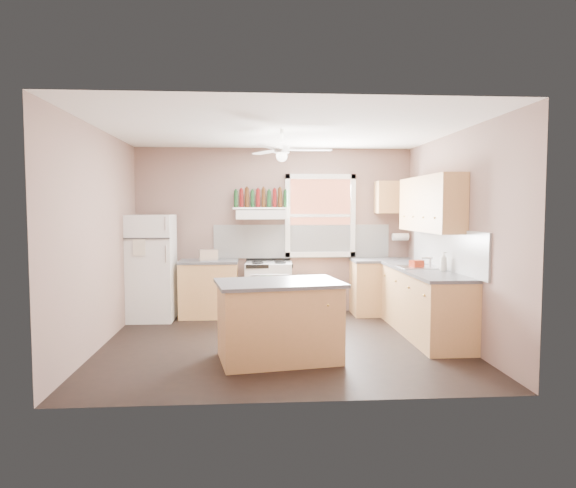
{
  "coord_description": "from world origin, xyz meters",
  "views": [
    {
      "loc": [
        -0.37,
        -6.43,
        1.72
      ],
      "look_at": [
        0.1,
        0.3,
        1.25
      ],
      "focal_mm": 32.0,
      "sensor_mm": 36.0,
      "label": 1
    }
  ],
  "objects": [
    {
      "name": "soap_bottle",
      "position": [
        2.13,
        0.09,
        1.02
      ],
      "size": [
        0.11,
        0.11,
        0.25
      ],
      "primitive_type": "imported",
      "rotation": [
        0.0,
        0.0,
        1.73
      ],
      "color": "silver",
      "rests_on": "counter_right"
    },
    {
      "name": "upper_cabinet_right",
      "position": [
        2.08,
        0.5,
        1.78
      ],
      "size": [
        0.33,
        1.8,
        0.76
      ],
      "primitive_type": "cube",
      "color": "tan",
      "rests_on": "wall_right"
    },
    {
      "name": "ceiling_fan_hub",
      "position": [
        0.0,
        0.0,
        2.45
      ],
      "size": [
        0.2,
        0.2,
        0.08
      ],
      "primitive_type": "cylinder",
      "color": "white",
      "rests_on": "ceiling"
    },
    {
      "name": "window_frame",
      "position": [
        0.75,
        1.96,
        1.6
      ],
      "size": [
        1.16,
        0.07,
        1.36
      ],
      "primitive_type": "cube",
      "color": "white",
      "rests_on": "wall_back"
    },
    {
      "name": "window_view",
      "position": [
        0.75,
        1.98,
        1.6
      ],
      "size": [
        1.0,
        0.02,
        1.2
      ],
      "primitive_type": "cube",
      "color": "brown",
      "rests_on": "wall_back"
    },
    {
      "name": "range_hood",
      "position": [
        -0.23,
        1.75,
        1.62
      ],
      "size": [
        0.78,
        0.5,
        0.14
      ],
      "primitive_type": "cube",
      "color": "white",
      "rests_on": "wall_back"
    },
    {
      "name": "backsplash_right",
      "position": [
        2.23,
        0.3,
        1.18
      ],
      "size": [
        0.03,
        2.6,
        0.55
      ],
      "primitive_type": "cube",
      "color": "white",
      "rests_on": "wall_right"
    },
    {
      "name": "wall_left",
      "position": [
        -2.27,
        0.0,
        1.35
      ],
      "size": [
        0.05,
        4.0,
        2.7
      ],
      "primitive_type": "cube",
      "color": "#7B5F54",
      "rests_on": "ground"
    },
    {
      "name": "counter_corner",
      "position": [
        1.75,
        1.7,
        0.88
      ],
      "size": [
        1.02,
        0.62,
        0.04
      ],
      "primitive_type": "cube",
      "color": "#454648",
      "rests_on": "base_cabinet_corner"
    },
    {
      "name": "paper_towel",
      "position": [
        2.07,
        1.86,
        1.25
      ],
      "size": [
        0.26,
        0.12,
        0.12
      ],
      "primitive_type": "cylinder",
      "rotation": [
        0.0,
        1.57,
        0.0
      ],
      "color": "white",
      "rests_on": "wall_back"
    },
    {
      "name": "wall_right",
      "position": [
        2.27,
        0.0,
        1.35
      ],
      "size": [
        0.05,
        4.0,
        2.7
      ],
      "primitive_type": "cube",
      "color": "#7B5F54",
      "rests_on": "ground"
    },
    {
      "name": "cart",
      "position": [
        0.55,
        1.75,
        0.27
      ],
      "size": [
        0.61,
        0.49,
        0.54
      ],
      "primitive_type": "cube",
      "rotation": [
        0.0,
        0.0,
        0.28
      ],
      "color": "tan",
      "rests_on": "floor"
    },
    {
      "name": "sink",
      "position": [
        1.94,
        0.5,
        0.9
      ],
      "size": [
        0.55,
        0.45,
        0.03
      ],
      "primitive_type": "cube",
      "color": "silver",
      "rests_on": "counter_right"
    },
    {
      "name": "counter_right",
      "position": [
        1.94,
        0.3,
        0.88
      ],
      "size": [
        0.62,
        2.22,
        0.04
      ],
      "primitive_type": "cube",
      "color": "#454648",
      "rests_on": "base_cabinet_right"
    },
    {
      "name": "floor",
      "position": [
        0.0,
        0.0,
        0.0
      ],
      "size": [
        4.5,
        4.5,
        0.0
      ],
      "primitive_type": "plane",
      "color": "black",
      "rests_on": "ground"
    },
    {
      "name": "faucet",
      "position": [
        2.1,
        0.5,
        0.97
      ],
      "size": [
        0.03,
        0.03,
        0.14
      ],
      "primitive_type": "cylinder",
      "color": "silver",
      "rests_on": "sink"
    },
    {
      "name": "base_cabinet_left",
      "position": [
        -1.06,
        1.7,
        0.43
      ],
      "size": [
        0.9,
        0.6,
        0.86
      ],
      "primitive_type": "cube",
      "color": "tan",
      "rests_on": "floor"
    },
    {
      "name": "wine_bottles",
      "position": [
        -0.23,
        1.87,
        1.88
      ],
      "size": [
        0.86,
        0.06,
        0.31
      ],
      "color": "#143819",
      "rests_on": "bottle_shelf"
    },
    {
      "name": "island_top",
      "position": [
        -0.07,
        -0.71,
        0.88
      ],
      "size": [
        1.51,
        1.12,
        0.04
      ],
      "primitive_type": "cube",
      "rotation": [
        0.0,
        0.0,
        0.17
      ],
      "color": "#454648",
      "rests_on": "island"
    },
    {
      "name": "bottle_shelf",
      "position": [
        -0.23,
        1.87,
        1.72
      ],
      "size": [
        0.9,
        0.26,
        0.03
      ],
      "primitive_type": "cube",
      "color": "white",
      "rests_on": "range_hood"
    },
    {
      "name": "upper_cabinet_corner",
      "position": [
        1.95,
        1.83,
        1.9
      ],
      "size": [
        0.6,
        0.33,
        0.52
      ],
      "primitive_type": "cube",
      "color": "tan",
      "rests_on": "wall_back"
    },
    {
      "name": "base_cabinet_corner",
      "position": [
        1.75,
        1.7,
        0.43
      ],
      "size": [
        1.0,
        0.6,
        0.86
      ],
      "primitive_type": "cube",
      "color": "tan",
      "rests_on": "floor"
    },
    {
      "name": "toaster",
      "position": [
        -1.06,
        1.62,
        0.99
      ],
      "size": [
        0.31,
        0.22,
        0.18
      ],
      "primitive_type": "cube",
      "rotation": [
        0.0,
        0.0,
        0.23
      ],
      "color": "silver",
      "rests_on": "counter_left"
    },
    {
      "name": "red_caddy",
      "position": [
        1.91,
        0.51,
        0.95
      ],
      "size": [
        0.21,
        0.18,
        0.1
      ],
      "primitive_type": "cube",
      "rotation": [
        0.0,
        0.0,
        0.4
      ],
      "color": "#A1260D",
      "rests_on": "counter_right"
    },
    {
      "name": "counter_left",
      "position": [
        -1.06,
        1.7,
        0.88
      ],
      "size": [
        0.92,
        0.62,
        0.04
      ],
      "primitive_type": "cube",
      "color": "#454648",
      "rests_on": "base_cabinet_left"
    },
    {
      "name": "refrigerator",
      "position": [
        -1.92,
        1.52,
        0.81
      ],
      "size": [
        0.69,
        0.67,
        1.62
      ],
      "primitive_type": "cube",
      "rotation": [
        0.0,
        0.0,
        -0.01
      ],
      "color": "white",
      "rests_on": "floor"
    },
    {
      "name": "stove",
      "position": [
        -0.11,
        1.7,
        0.43
      ],
      "size": [
        0.77,
        0.69,
        0.86
      ],
      "primitive_type": "cube",
      "rotation": [
        0.0,
        0.0,
        -0.07
      ],
      "color": "white",
      "rests_on": "floor"
    },
    {
      "name": "wall_back",
      "position": [
        0.0,
        2.02,
        1.35
      ],
      "size": [
        4.5,
        0.05,
        2.7
      ],
      "primitive_type": "cube",
      "color": "#7B5F54",
      "rests_on": "ground"
    },
    {
      "name": "backsplash_back",
      "position": [
        0.45,
        1.99,
        1.18
      ],
      "size": [
        2.9,
        0.03,
        0.55
      ],
      "primitive_type": "cube",
      "color": "white",
      "rests_on": "wall_back"
    },
    {
      "name": "base_cabinet_right",
      "position": [
        1.95,
        0.3,
        0.43
      ],
      "size": [
        0.6,
        2.2,
        0.86
      ],
      "primitive_type": "cube",
      "color": "tan",
      "rests_on": "floor"
    },
    {
      "name": "island",
      "position": [
        -0.07,
        -0.71,
        0.43
      ],
      "size": [
        1.42,
        1.03,
        0.86
      ],
      "primitive_type": "cube",
      "rotation": [
        0.0,
        0.0,
        0.17
      ],
      "color": "tan",
      "rests_on": "floor"
    },
    {
      "name": "ceiling",
      "position": [
        0.0,
        0.0,
        2.7
      ],
      "size": [
        4.5,
        4.5,
        0.0
      ],
      "primitive_type": "plane",
      "color": "white",
      "rests_on": "ground"
    }
  ]
}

